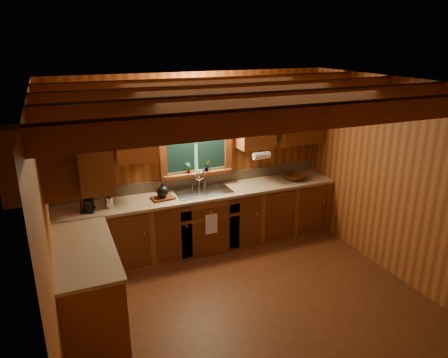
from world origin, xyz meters
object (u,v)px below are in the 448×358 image
Objects in this scene: cutting_board at (163,198)px; sink at (203,194)px; coffee_maker at (87,200)px; wicker_basket at (295,177)px.

sink is at bearing -1.29° from cutting_board.
sink reaches higher than coffee_maker.
sink reaches higher than cutting_board.
wicker_basket is at bearing -6.26° from cutting_board.
wicker_basket is at bearing -2.00° from sink.
sink is at bearing 18.82° from coffee_maker.
sink is 1.55m from wicker_basket.
coffee_maker reaches higher than cutting_board.
sink is 2.84× the size of coffee_maker.
coffee_maker is at bearing -179.80° from wicker_basket.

